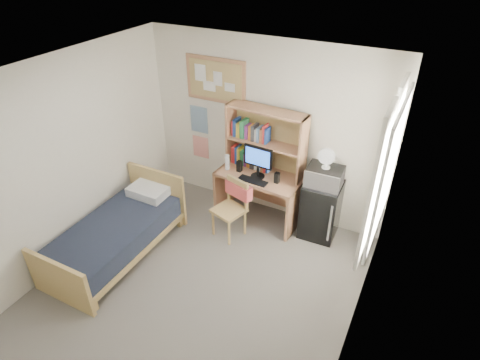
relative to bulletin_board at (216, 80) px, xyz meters
The scene contains 25 objects.
floor 2.95m from the bulletin_board, 69.48° to the right, with size 3.60×4.20×0.02m, color gray.
ceiling 2.33m from the bulletin_board, 69.48° to the right, with size 3.60×4.20×0.02m, color silver.
wall_back 1.00m from the bulletin_board, ahead, with size 3.60×0.04×2.60m, color white.
wall_left 2.40m from the bulletin_board, 116.08° to the right, with size 0.04×4.20×2.60m, color white.
wall_right 3.37m from the bulletin_board, 38.93° to the right, with size 0.04×4.20×2.60m, color white.
window_unit 2.70m from the bulletin_board, 19.26° to the right, with size 0.10×1.40×1.70m, color white.
curtain_left 2.83m from the bulletin_board, 27.19° to the right, with size 0.04×0.55×1.70m, color silver.
curtain_right 2.57m from the bulletin_board, 10.96° to the right, with size 0.04×0.55×1.70m, color silver.
bulletin_board is the anchor object (origin of this frame).
poster_wave 0.74m from the bulletin_board, behind, with size 0.30×0.01×0.42m, color #23588D.
poster_japan 1.18m from the bulletin_board, behind, with size 0.28×0.01×0.36m, color red.
desk 1.79m from the bulletin_board, 19.82° to the right, with size 1.22×0.61×0.76m, color tan.
desk_chair 1.83m from the bulletin_board, 52.91° to the right, with size 0.43×0.43×0.86m, color tan.
mini_fridge 2.34m from the bulletin_board, ahead, with size 0.49×0.49×0.84m, color black.
bed 2.57m from the bulletin_board, 104.87° to the right, with size 0.91×1.82×0.50m, color #1A1F2E.
hutch 1.12m from the bulletin_board, 10.38° to the right, with size 1.15×0.29×0.94m, color tan.
monitor 1.32m from the bulletin_board, 23.38° to the right, with size 0.43×0.03×0.45m, color black.
keyboard 1.51m from the bulletin_board, 31.09° to the right, with size 0.42×0.13×0.02m, color black.
speaker_left 1.26m from the bulletin_board, 32.27° to the right, with size 0.07×0.07×0.16m, color black.
speaker_right 1.63m from the bulletin_board, 18.62° to the right, with size 0.06×0.06×0.16m, color black.
water_bottle 1.17m from the bulletin_board, 45.54° to the right, with size 0.07×0.07×0.23m, color white.
hoodie 1.58m from the bulletin_board, 43.30° to the right, with size 0.42×0.13×0.20m, color #DE5554.
microwave 2.03m from the bulletin_board, ahead, with size 0.46×0.35×0.27m, color silver.
desk_fan 1.92m from the bulletin_board, ahead, with size 0.22×0.22×0.27m, color white.
pillow 1.84m from the bulletin_board, 113.70° to the right, with size 0.54×0.38×0.13m, color white.
Camera 1 is at (2.03, -2.67, 3.76)m, focal length 30.00 mm.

